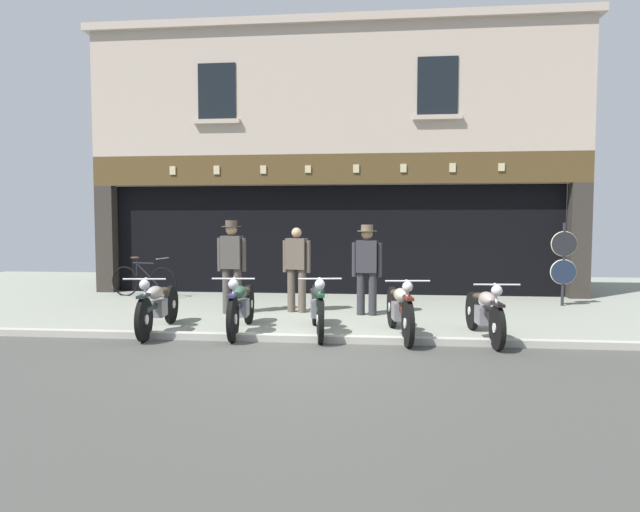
{
  "coord_description": "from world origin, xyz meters",
  "views": [
    {
      "loc": [
        1.0,
        -7.54,
        1.73
      ],
      "look_at": [
        -0.03,
        2.53,
        1.09
      ],
      "focal_mm": 30.3,
      "sensor_mm": 36.0,
      "label": 1
    }
  ],
  "objects_px": {
    "motorcycle_center_right": "(400,308)",
    "shopkeeper_center": "(297,266)",
    "motorcycle_center": "(317,306)",
    "advert_board_far": "(187,225)",
    "motorcycle_left": "(158,305)",
    "motorcycle_right": "(484,312)",
    "motorcycle_center_left": "(241,305)",
    "salesman_left": "(232,262)",
    "leaning_bicycle": "(144,280)",
    "salesman_right": "(367,265)",
    "tyre_sign_pole": "(564,259)",
    "advert_board_near": "(236,227)"
  },
  "relations": [
    {
      "from": "motorcycle_center",
      "to": "tyre_sign_pole",
      "type": "xyz_separation_m",
      "value": [
        4.73,
        3.26,
        0.53
      ]
    },
    {
      "from": "motorcycle_center",
      "to": "motorcycle_center_right",
      "type": "distance_m",
      "value": 1.26
    },
    {
      "from": "tyre_sign_pole",
      "to": "leaning_bicycle",
      "type": "xyz_separation_m",
      "value": [
        -9.18,
        0.45,
        -0.59
      ]
    },
    {
      "from": "tyre_sign_pole",
      "to": "advert_board_far",
      "type": "xyz_separation_m",
      "value": [
        -8.48,
        1.45,
        0.68
      ]
    },
    {
      "from": "motorcycle_left",
      "to": "salesman_right",
      "type": "bearing_deg",
      "value": -155.81
    },
    {
      "from": "motorcycle_center",
      "to": "salesman_right",
      "type": "distance_m",
      "value": 1.95
    },
    {
      "from": "motorcycle_center_left",
      "to": "motorcycle_center_right",
      "type": "distance_m",
      "value": 2.45
    },
    {
      "from": "tyre_sign_pole",
      "to": "shopkeeper_center",
      "type": "bearing_deg",
      "value": -165.97
    },
    {
      "from": "salesman_right",
      "to": "advert_board_far",
      "type": "relative_size",
      "value": 1.79
    },
    {
      "from": "motorcycle_center_left",
      "to": "motorcycle_right",
      "type": "distance_m",
      "value": 3.68
    },
    {
      "from": "motorcycle_right",
      "to": "advert_board_near",
      "type": "bearing_deg",
      "value": -47.84
    },
    {
      "from": "motorcycle_right",
      "to": "leaning_bicycle",
      "type": "height_order",
      "value": "leaning_bicycle"
    },
    {
      "from": "tyre_sign_pole",
      "to": "advert_board_near",
      "type": "distance_m",
      "value": 7.41
    },
    {
      "from": "advert_board_near",
      "to": "salesman_left",
      "type": "bearing_deg",
      "value": -76.92
    },
    {
      "from": "motorcycle_right",
      "to": "advert_board_near",
      "type": "height_order",
      "value": "advert_board_near"
    },
    {
      "from": "motorcycle_center_right",
      "to": "shopkeeper_center",
      "type": "xyz_separation_m",
      "value": [
        -1.86,
        2.03,
        0.46
      ]
    },
    {
      "from": "salesman_left",
      "to": "leaning_bicycle",
      "type": "distance_m",
      "value": 3.42
    },
    {
      "from": "motorcycle_left",
      "to": "motorcycle_right",
      "type": "xyz_separation_m",
      "value": [
        4.99,
        -0.03,
        -0.01
      ]
    },
    {
      "from": "motorcycle_center_left",
      "to": "motorcycle_center",
      "type": "xyz_separation_m",
      "value": [
        1.2,
        0.03,
        0.01
      ]
    },
    {
      "from": "motorcycle_center_left",
      "to": "advert_board_near",
      "type": "distance_m",
      "value": 5.05
    },
    {
      "from": "motorcycle_right",
      "to": "salesman_right",
      "type": "height_order",
      "value": "salesman_right"
    },
    {
      "from": "motorcycle_center_right",
      "to": "advert_board_far",
      "type": "xyz_separation_m",
      "value": [
        -5.0,
        4.81,
        1.22
      ]
    },
    {
      "from": "motorcycle_center_right",
      "to": "advert_board_near",
      "type": "distance_m",
      "value": 6.22
    },
    {
      "from": "motorcycle_right",
      "to": "tyre_sign_pole",
      "type": "bearing_deg",
      "value": -126.79
    },
    {
      "from": "motorcycle_left",
      "to": "advert_board_near",
      "type": "distance_m",
      "value": 4.99
    },
    {
      "from": "advert_board_far",
      "to": "advert_board_near",
      "type": "bearing_deg",
      "value": -0.0
    },
    {
      "from": "motorcycle_center_right",
      "to": "advert_board_near",
      "type": "bearing_deg",
      "value": -58.99
    },
    {
      "from": "salesman_left",
      "to": "tyre_sign_pole",
      "type": "xyz_separation_m",
      "value": [
        6.53,
        1.62,
        -0.01
      ]
    },
    {
      "from": "tyre_sign_pole",
      "to": "advert_board_far",
      "type": "bearing_deg",
      "value": 170.27
    },
    {
      "from": "motorcycle_left",
      "to": "advert_board_far",
      "type": "bearing_deg",
      "value": -81.51
    },
    {
      "from": "shopkeeper_center",
      "to": "advert_board_far",
      "type": "height_order",
      "value": "advert_board_far"
    },
    {
      "from": "salesman_left",
      "to": "shopkeeper_center",
      "type": "distance_m",
      "value": 1.22
    },
    {
      "from": "motorcycle_center_right",
      "to": "leaning_bicycle",
      "type": "relative_size",
      "value": 1.23
    },
    {
      "from": "shopkeeper_center",
      "to": "advert_board_near",
      "type": "bearing_deg",
      "value": -42.89
    },
    {
      "from": "salesman_right",
      "to": "advert_board_near",
      "type": "distance_m",
      "value": 4.45
    },
    {
      "from": "shopkeeper_center",
      "to": "advert_board_far",
      "type": "xyz_separation_m",
      "value": [
        -3.14,
        2.79,
        0.75
      ]
    },
    {
      "from": "advert_board_far",
      "to": "salesman_left",
      "type": "bearing_deg",
      "value": -57.61
    },
    {
      "from": "motorcycle_center_left",
      "to": "motorcycle_right",
      "type": "relative_size",
      "value": 1.04
    },
    {
      "from": "salesman_left",
      "to": "motorcycle_center",
      "type": "bearing_deg",
      "value": 141.92
    },
    {
      "from": "motorcycle_center",
      "to": "advert_board_far",
      "type": "relative_size",
      "value": 2.21
    },
    {
      "from": "motorcycle_center_left",
      "to": "shopkeeper_center",
      "type": "height_order",
      "value": "shopkeeper_center"
    },
    {
      "from": "motorcycle_center",
      "to": "salesman_right",
      "type": "bearing_deg",
      "value": -122.27
    },
    {
      "from": "motorcycle_center_left",
      "to": "motorcycle_right",
      "type": "height_order",
      "value": "motorcycle_center_left"
    },
    {
      "from": "shopkeeper_center",
      "to": "leaning_bicycle",
      "type": "relative_size",
      "value": 0.96
    },
    {
      "from": "motorcycle_center_right",
      "to": "motorcycle_right",
      "type": "relative_size",
      "value": 1.04
    },
    {
      "from": "salesman_right",
      "to": "motorcycle_center_right",
      "type": "bearing_deg",
      "value": 113.09
    },
    {
      "from": "salesman_left",
      "to": "advert_board_near",
      "type": "relative_size",
      "value": 1.97
    },
    {
      "from": "shopkeeper_center",
      "to": "advert_board_far",
      "type": "relative_size",
      "value": 1.73
    },
    {
      "from": "shopkeeper_center",
      "to": "motorcycle_left",
      "type": "bearing_deg",
      "value": 60.15
    },
    {
      "from": "motorcycle_left",
      "to": "motorcycle_right",
      "type": "distance_m",
      "value": 4.99
    }
  ]
}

